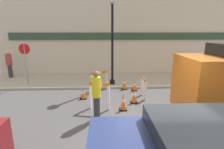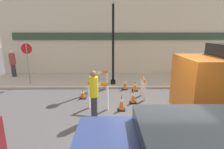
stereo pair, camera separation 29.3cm
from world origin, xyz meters
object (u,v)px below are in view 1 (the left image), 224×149
Objects in this scene: streetlamp_post at (112,29)px; person_pedestrian at (9,63)px; stop_sign at (25,58)px; person_worker at (96,94)px.

person_pedestrian is (-6.74, 1.81, -2.18)m from streetlamp_post.
streetlamp_post is 2.06× the size of stop_sign.
streetlamp_post is at bearing 174.46° from stop_sign.
streetlamp_post is 4.67m from person_worker.
stop_sign is at bearing 61.77° from person_worker.
stop_sign reaches higher than person_pedestrian.
stop_sign is 1.30× the size of person_worker.
person_pedestrian is at bearing 62.47° from person_worker.
stop_sign reaches higher than person_worker.
stop_sign is 1.31× the size of person_pedestrian.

